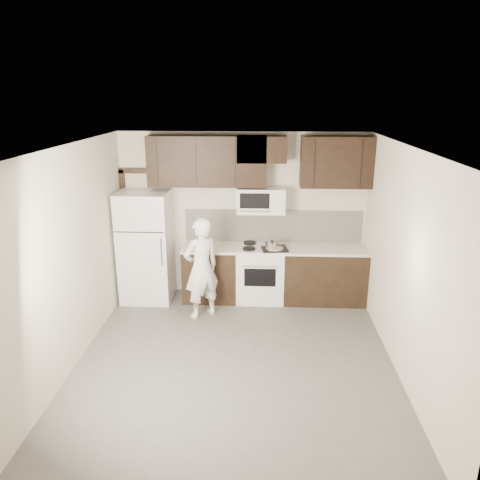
# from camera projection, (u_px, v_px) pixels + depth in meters

# --- Properties ---
(floor) EXTENTS (4.50, 4.50, 0.00)m
(floor) POSITION_uv_depth(u_px,v_px,m) (235.00, 362.00, 5.96)
(floor) COLOR #504D4B
(floor) RESTS_ON ground
(back_wall) EXTENTS (4.00, 0.00, 4.00)m
(back_wall) POSITION_uv_depth(u_px,v_px,m) (243.00, 215.00, 7.70)
(back_wall) COLOR #BEB6A1
(back_wall) RESTS_ON ground
(ceiling) EXTENTS (4.50, 4.50, 0.00)m
(ceiling) POSITION_uv_depth(u_px,v_px,m) (234.00, 148.00, 5.15)
(ceiling) COLOR white
(ceiling) RESTS_ON back_wall
(counter_run) EXTENTS (2.95, 0.64, 0.91)m
(counter_run) POSITION_uv_depth(u_px,v_px,m) (279.00, 273.00, 7.64)
(counter_run) COLOR black
(counter_run) RESTS_ON floor
(stove) EXTENTS (0.76, 0.66, 0.94)m
(stove) POSITION_uv_depth(u_px,v_px,m) (260.00, 273.00, 7.65)
(stove) COLOR silver
(stove) RESTS_ON floor
(backsplash) EXTENTS (2.90, 0.02, 0.54)m
(backsplash) POSITION_uv_depth(u_px,v_px,m) (273.00, 226.00, 7.71)
(backsplash) COLOR beige
(backsplash) RESTS_ON counter_run
(upper_cabinets) EXTENTS (3.48, 0.35, 0.78)m
(upper_cabinets) POSITION_uv_depth(u_px,v_px,m) (256.00, 160.00, 7.24)
(upper_cabinets) COLOR black
(upper_cabinets) RESTS_ON back_wall
(microwave) EXTENTS (0.76, 0.42, 0.40)m
(microwave) POSITION_uv_depth(u_px,v_px,m) (261.00, 200.00, 7.41)
(microwave) COLOR silver
(microwave) RESTS_ON upper_cabinets
(refrigerator) EXTENTS (0.80, 0.76, 1.80)m
(refrigerator) POSITION_uv_depth(u_px,v_px,m) (146.00, 247.00, 7.56)
(refrigerator) COLOR silver
(refrigerator) RESTS_ON floor
(door_trim) EXTENTS (0.50, 0.08, 2.12)m
(door_trim) POSITION_uv_depth(u_px,v_px,m) (128.00, 220.00, 7.78)
(door_trim) COLOR black
(door_trim) RESTS_ON floor
(saucepan) EXTENTS (0.29, 0.17, 0.16)m
(saucepan) POSITION_uv_depth(u_px,v_px,m) (272.00, 246.00, 7.35)
(saucepan) COLOR silver
(saucepan) RESTS_ON stove
(baking_tray) EXTENTS (0.44, 0.36, 0.02)m
(baking_tray) POSITION_uv_depth(u_px,v_px,m) (275.00, 249.00, 7.37)
(baking_tray) COLOR black
(baking_tray) RESTS_ON counter_run
(pizza) EXTENTS (0.31, 0.31, 0.02)m
(pizza) POSITION_uv_depth(u_px,v_px,m) (275.00, 248.00, 7.36)
(pizza) COLOR #C9B787
(pizza) RESTS_ON baking_tray
(person) EXTENTS (0.68, 0.64, 1.55)m
(person) POSITION_uv_depth(u_px,v_px,m) (201.00, 268.00, 6.97)
(person) COLOR silver
(person) RESTS_ON floor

